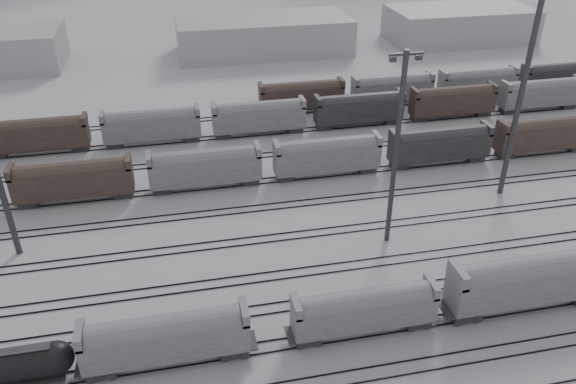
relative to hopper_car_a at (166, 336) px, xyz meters
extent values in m
plane|color=silver|center=(14.96, -1.00, -3.17)|extent=(900.00, 900.00, 0.00)
cube|color=black|center=(14.96, -5.72, -3.09)|extent=(220.00, 0.07, 0.16)
cube|color=black|center=(14.96, -4.28, -3.09)|extent=(220.00, 0.07, 0.16)
cube|color=black|center=(14.96, -0.72, -3.09)|extent=(220.00, 0.07, 0.16)
cube|color=black|center=(14.96, 0.72, -3.09)|extent=(220.00, 0.07, 0.16)
cube|color=black|center=(14.96, 4.28, -3.09)|extent=(220.00, 0.07, 0.16)
cube|color=black|center=(14.96, 5.72, -3.09)|extent=(220.00, 0.07, 0.16)
cube|color=black|center=(14.96, 9.28, -3.09)|extent=(220.00, 0.07, 0.16)
cube|color=black|center=(14.96, 10.72, -3.09)|extent=(220.00, 0.07, 0.16)
cube|color=black|center=(14.96, 16.28, -3.09)|extent=(220.00, 0.07, 0.16)
cube|color=black|center=(14.96, 17.72, -3.09)|extent=(220.00, 0.07, 0.16)
cube|color=black|center=(14.96, 23.28, -3.09)|extent=(220.00, 0.07, 0.16)
cube|color=black|center=(14.96, 24.72, -3.09)|extent=(220.00, 0.07, 0.16)
cube|color=black|center=(14.96, 30.28, -3.09)|extent=(220.00, 0.07, 0.16)
cube|color=black|center=(14.96, 31.72, -3.09)|extent=(220.00, 0.07, 0.16)
cube|color=black|center=(14.96, 38.28, -3.09)|extent=(220.00, 0.07, 0.16)
cube|color=black|center=(14.96, 39.72, -3.09)|extent=(220.00, 0.07, 0.16)
cube|color=black|center=(14.96, 46.28, -3.09)|extent=(220.00, 0.07, 0.16)
cube|color=black|center=(14.96, 47.72, -3.09)|extent=(220.00, 0.07, 0.16)
cube|color=black|center=(14.96, 54.28, -3.09)|extent=(220.00, 0.07, 0.16)
cube|color=black|center=(14.96, 55.72, -3.09)|extent=(220.00, 0.07, 0.16)
cube|color=black|center=(-10.21, 0.00, -2.63)|extent=(2.54, 2.06, 0.69)
sphere|color=black|center=(-8.99, 0.00, -0.57)|extent=(2.84, 2.84, 2.84)
cube|color=black|center=(-5.70, 0.00, -2.65)|extent=(2.47, 1.99, 0.66)
cube|color=black|center=(5.70, 0.00, -2.65)|extent=(2.47, 1.99, 0.66)
cube|color=gray|center=(0.00, 0.00, -0.41)|extent=(14.24, 2.85, 3.04)
cylinder|color=gray|center=(0.00, 0.00, 0.72)|extent=(12.91, 2.75, 2.75)
cube|color=gray|center=(-6.84, 0.00, 1.48)|extent=(0.66, 2.85, 1.33)
cube|color=gray|center=(6.84, 0.00, 1.48)|extent=(0.66, 2.85, 1.33)
cone|color=black|center=(0.00, 0.00, -2.27)|extent=(2.28, 2.28, 0.85)
cube|color=black|center=(12.52, 0.00, -2.68)|extent=(2.33, 1.88, 0.63)
cube|color=black|center=(23.26, 0.00, -2.68)|extent=(2.33, 1.88, 0.63)
cube|color=gray|center=(17.89, 0.00, -0.57)|extent=(13.43, 2.69, 2.86)
cylinder|color=gray|center=(17.89, 0.00, 0.50)|extent=(12.17, 2.60, 2.60)
cube|color=gray|center=(11.45, 0.00, 1.22)|extent=(0.63, 2.69, 1.25)
cube|color=gray|center=(24.34, 0.00, 1.22)|extent=(0.63, 2.69, 1.25)
cone|color=black|center=(17.89, 0.00, -2.32)|extent=(2.15, 2.15, 0.81)
cube|color=black|center=(28.15, 0.00, -2.57)|extent=(2.83, 2.29, 0.76)
cube|color=gray|center=(34.68, 0.00, -0.01)|extent=(16.33, 3.27, 3.48)
cylinder|color=gray|center=(34.68, 0.00, 1.29)|extent=(14.80, 3.16, 3.16)
cube|color=gray|center=(26.84, 0.00, 2.17)|extent=(0.76, 3.27, 1.52)
cone|color=black|center=(34.68, 0.00, -2.13)|extent=(2.61, 2.61, 0.98)
cylinder|color=#353538|center=(25.58, 13.91, 8.14)|extent=(0.58, 0.58, 22.61)
cube|color=#353538|center=(25.58, 13.91, 18.99)|extent=(3.62, 0.27, 0.27)
cube|color=#353538|center=(24.22, 13.91, 18.53)|extent=(0.63, 0.45, 0.45)
cube|color=#353538|center=(26.93, 13.91, 18.53)|extent=(0.63, 0.45, 0.45)
cylinder|color=#353538|center=(44.52, 21.22, 10.58)|extent=(0.70, 0.70, 27.50)
cube|color=#4B372F|center=(-11.04, 31.00, -0.37)|extent=(15.00, 3.00, 5.60)
cube|color=gray|center=(5.96, 31.00, -0.37)|extent=(15.00, 3.00, 5.60)
cube|color=gray|center=(22.96, 31.00, -0.37)|extent=(15.00, 3.00, 5.60)
cube|color=black|center=(39.96, 31.00, -0.37)|extent=(15.00, 3.00, 5.60)
cube|color=#4B372F|center=(56.96, 31.00, -0.37)|extent=(15.00, 3.00, 5.60)
cube|color=#4B372F|center=(-18.04, 47.00, -0.37)|extent=(15.00, 3.00, 5.60)
cube|color=gray|center=(-1.04, 47.00, -0.37)|extent=(15.00, 3.00, 5.60)
cube|color=gray|center=(15.96, 47.00, -0.37)|extent=(15.00, 3.00, 5.60)
cube|color=black|center=(32.96, 47.00, -0.37)|extent=(15.00, 3.00, 5.60)
cube|color=#4B372F|center=(49.96, 47.00, -0.37)|extent=(15.00, 3.00, 5.60)
cube|color=gray|center=(66.96, 47.00, -0.37)|extent=(15.00, 3.00, 5.60)
cube|color=#4B372F|center=(24.96, 55.00, -0.37)|extent=(15.00, 3.00, 5.60)
cube|color=gray|center=(41.96, 55.00, -0.37)|extent=(15.00, 3.00, 5.60)
cube|color=gray|center=(58.96, 55.00, -0.37)|extent=(15.00, 3.00, 5.60)
cube|color=black|center=(75.96, 55.00, -0.37)|extent=(15.00, 3.00, 5.60)
cube|color=#AAAAAD|center=(24.96, 94.00, 0.83)|extent=(40.00, 18.00, 8.00)
cube|color=#AAAAAD|center=(74.96, 94.00, 0.83)|extent=(35.00, 18.00, 8.00)
camera|label=1|loc=(2.83, -36.83, 34.77)|focal=35.00mm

